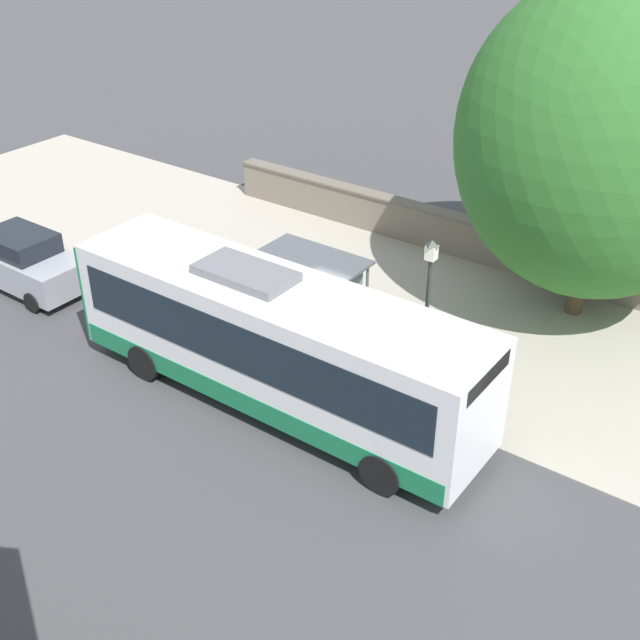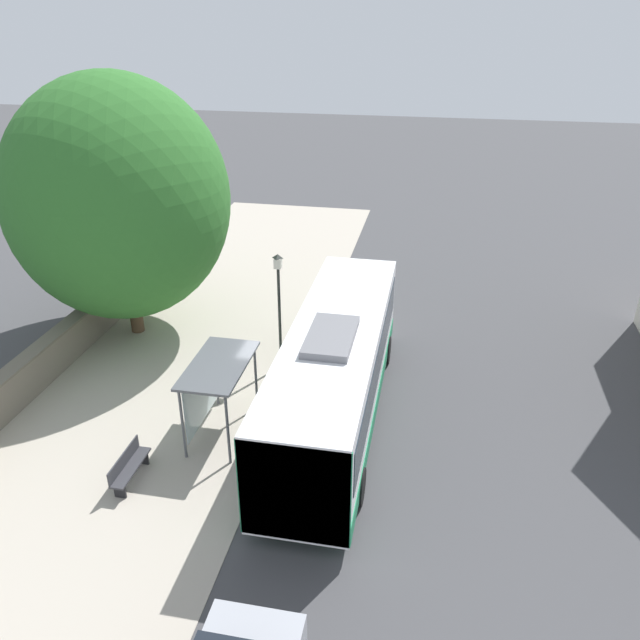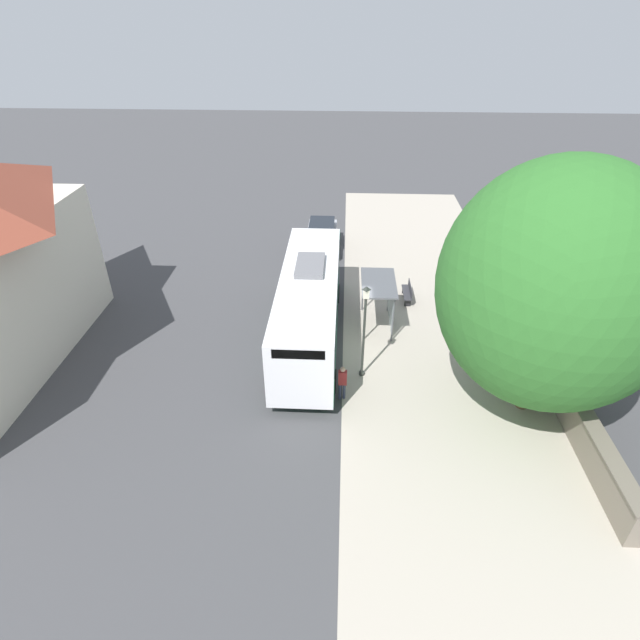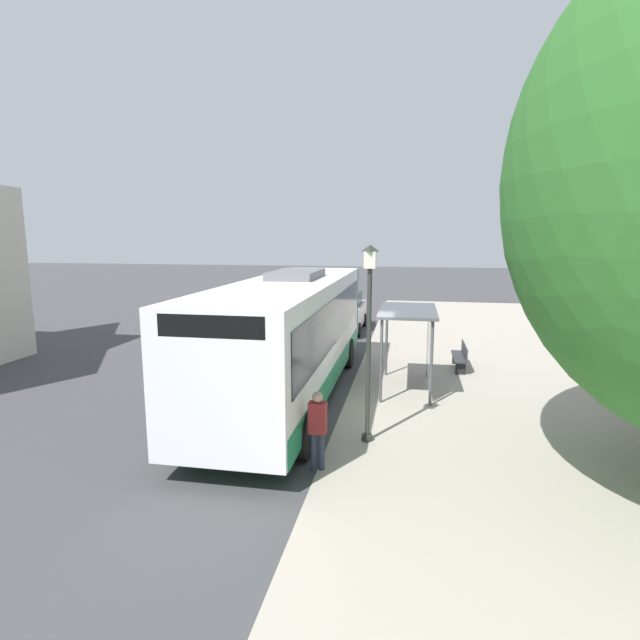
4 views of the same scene
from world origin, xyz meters
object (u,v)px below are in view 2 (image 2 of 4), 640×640
object	(u,v)px
bus_shelter	(214,375)
street_lamp_near	(279,303)
bus	(335,370)
shade_tree	(119,199)
bench	(129,466)
pedestrian	(312,327)

from	to	relation	value
bus_shelter	street_lamp_near	distance (m)	4.14
bus	bus_shelter	bearing A→B (deg)	-160.10
shade_tree	bus	bearing A→B (deg)	-26.86
bus_shelter	shade_tree	distance (m)	8.46
bus	bus_shelter	world-z (taller)	bus
street_lamp_near	bench	bearing A→B (deg)	-111.41
bus	street_lamp_near	size ratio (longest dim) A/B	2.55
bus	shade_tree	size ratio (longest dim) A/B	1.13
bus	shade_tree	bearing A→B (deg)	153.14
bus	bench	xyz separation A→B (m)	(-5.00, -3.78, -1.34)
pedestrian	bus	bearing A→B (deg)	-69.72
street_lamp_near	pedestrian	bearing A→B (deg)	61.85
bus_shelter	bench	size ratio (longest dim) A/B	1.78
bus_shelter	bench	bearing A→B (deg)	-122.61
pedestrian	bench	world-z (taller)	pedestrian
bench	shade_tree	world-z (taller)	shade_tree
bus	shade_tree	distance (m)	10.38
bus_shelter	shade_tree	size ratio (longest dim) A/B	0.31
bus_shelter	street_lamp_near	xyz separation A→B (m)	(0.93, 4.00, 0.57)
street_lamp_near	bus	bearing A→B (deg)	-48.90
pedestrian	bench	distance (m)	8.80
street_lamp_near	bus_shelter	bearing A→B (deg)	-103.13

